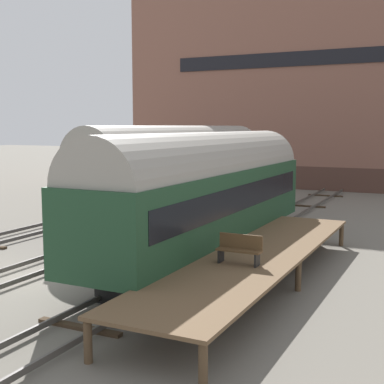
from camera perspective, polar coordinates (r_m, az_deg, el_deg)
ground_plane at (r=20.19m, az=-17.95°, el=-8.63°), size 200.00×200.00×0.00m
track_middle at (r=20.15m, az=-17.97°, el=-8.24°), size 2.60×60.00×0.26m
track_right at (r=17.16m, az=-5.67°, el=-10.60°), size 2.60×60.00×0.26m
train_car_navy at (r=29.99m, az=-1.05°, el=2.68°), size 3.05×17.86×5.36m
train_car_green at (r=20.95m, az=1.51°, el=0.30°), size 3.10×15.21×5.10m
station_platform at (r=18.16m, az=6.91°, el=-6.69°), size 3.17×14.99×1.12m
bench at (r=16.57m, az=5.10°, el=-5.99°), size 1.40×0.40×0.91m
warehouse_building at (r=50.81m, az=14.16°, el=11.95°), size 34.75×10.48×19.72m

